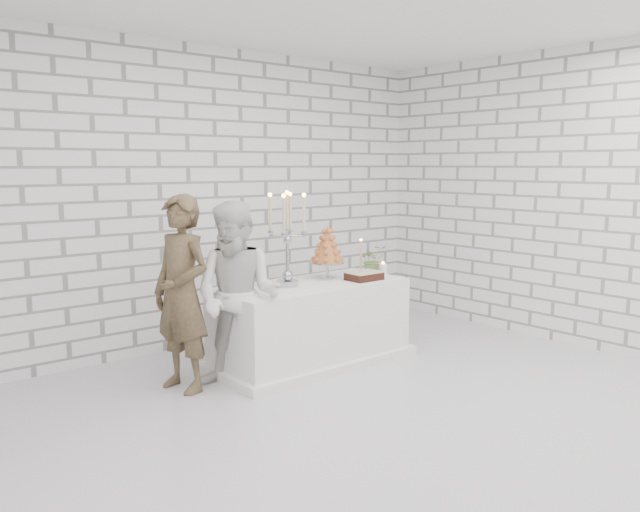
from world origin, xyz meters
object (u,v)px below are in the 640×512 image
at_px(croquembouche, 327,252).
at_px(cake_table, 311,323).
at_px(candelabra, 287,239).
at_px(bride, 238,297).
at_px(groom, 182,294).

bearing_deg(croquembouche, cake_table, -160.11).
distance_m(cake_table, candelabra, 0.84).
height_order(cake_table, bride, bride).
bearing_deg(candelabra, groom, 174.86).
xyz_separation_m(groom, candelabra, (1.00, -0.09, 0.38)).
distance_m(groom, bride, 0.45).
relative_size(cake_table, croquembouche, 3.54).
relative_size(groom, candelabra, 1.87).
distance_m(bride, candelabra, 0.79).
relative_size(groom, bride, 1.04).
height_order(groom, croquembouche, groom).
distance_m(groom, candelabra, 1.07).
bearing_deg(croquembouche, candelabra, -171.14).
xyz_separation_m(groom, bride, (0.36, -0.28, -0.03)).
bearing_deg(groom, croquembouche, 77.35).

